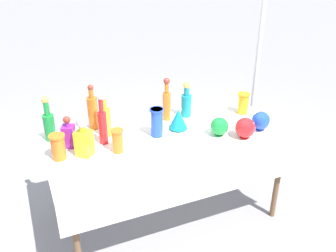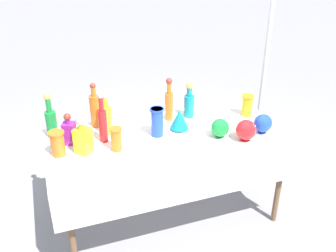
{
  "view_description": "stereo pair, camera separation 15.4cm",
  "coord_description": "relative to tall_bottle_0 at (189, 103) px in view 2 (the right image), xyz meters",
  "views": [
    {
      "loc": [
        -0.98,
        -2.3,
        2.16
      ],
      "look_at": [
        0.0,
        0.0,
        0.86
      ],
      "focal_mm": 40.0,
      "sensor_mm": 36.0,
      "label": 1
    },
    {
      "loc": [
        -0.84,
        -2.35,
        2.16
      ],
      "look_at": [
        0.0,
        0.0,
        0.86
      ],
      "focal_mm": 40.0,
      "sensor_mm": 36.0,
      "label": 2
    }
  ],
  "objects": [
    {
      "name": "tall_bottle_1",
      "position": [
        -0.71,
        -0.06,
        0.0
      ],
      "size": [
        0.08,
        0.08,
        0.34
      ],
      "color": "yellow",
      "rests_on": "display_table"
    },
    {
      "name": "tall_bottle_0",
      "position": [
        0.0,
        0.0,
        0.0
      ],
      "size": [
        0.08,
        0.08,
        0.31
      ],
      "color": "teal",
      "rests_on": "display_table"
    },
    {
      "name": "round_bowl_2",
      "position": [
        0.09,
        -0.41,
        -0.05
      ],
      "size": [
        0.14,
        0.14,
        0.15
      ],
      "color": "#198C38",
      "rests_on": "display_table"
    },
    {
      "name": "square_decanter_1",
      "position": [
        -1.0,
        -0.12,
        -0.03
      ],
      "size": [
        0.11,
        0.11,
        0.24
      ],
      "color": "purple",
      "rests_on": "display_table"
    },
    {
      "name": "tall_bottle_3",
      "position": [
        -0.18,
        0.0,
        0.03
      ],
      "size": [
        0.06,
        0.06,
        0.37
      ],
      "color": "orange",
      "rests_on": "display_table"
    },
    {
      "name": "tall_bottle_5",
      "position": [
        -1.12,
        0.03,
        0.01
      ],
      "size": [
        0.08,
        0.08,
        0.36
      ],
      "color": "#198C38",
      "rests_on": "display_table"
    },
    {
      "name": "canopy_pole",
      "position": [
        0.95,
        0.35,
        -0.04
      ],
      "size": [
        0.18,
        0.18,
        2.21
      ],
      "color": "silver",
      "rests_on": "ground"
    },
    {
      "name": "fluted_vase_0",
      "position": [
        -0.16,
        -0.19,
        -0.04
      ],
      "size": [
        0.15,
        0.15,
        0.17
      ],
      "color": "teal",
      "rests_on": "display_table"
    },
    {
      "name": "round_bowl_0",
      "position": [
        0.43,
        -0.46,
        -0.05
      ],
      "size": [
        0.14,
        0.14,
        0.15
      ],
      "color": "blue",
      "rests_on": "display_table"
    },
    {
      "name": "square_decanter_0",
      "position": [
        -0.92,
        -0.28,
        0.0
      ],
      "size": [
        0.15,
        0.15,
        0.3
      ],
      "color": "yellow",
      "rests_on": "display_table"
    },
    {
      "name": "price_tag_left",
      "position": [
        -0.69,
        -0.65,
        -0.1
      ],
      "size": [
        0.06,
        0.03,
        0.05
      ],
      "primitive_type": "cube",
      "rotation": [
        -0.21,
        0.0,
        0.18
      ],
      "color": "white",
      "rests_on": "display_table"
    },
    {
      "name": "display_table",
      "position": [
        -0.29,
        -0.32,
        -0.19
      ],
      "size": [
        1.83,
        0.92,
        0.76
      ],
      "color": "white",
      "rests_on": "ground"
    },
    {
      "name": "tall_bottle_2",
      "position": [
        -0.77,
        0.09,
        0.02
      ],
      "size": [
        0.08,
        0.08,
        0.37
      ],
      "color": "orange",
      "rests_on": "display_table"
    },
    {
      "name": "slender_vase_1",
      "position": [
        -0.36,
        -0.22,
        -0.01
      ],
      "size": [
        0.11,
        0.11,
        0.23
      ],
      "color": "blue",
      "rests_on": "display_table"
    },
    {
      "name": "slender_vase_2",
      "position": [
        -1.1,
        -0.26,
        -0.03
      ],
      "size": [
        0.11,
        0.11,
        0.18
      ],
      "color": "orange",
      "rests_on": "display_table"
    },
    {
      "name": "slender_vase_0",
      "position": [
        0.47,
        -0.14,
        -0.03
      ],
      "size": [
        0.1,
        0.1,
        0.18
      ],
      "color": "orange",
      "rests_on": "display_table"
    },
    {
      "name": "slender_vase_3",
      "position": [
        -0.7,
        -0.34,
        -0.03
      ],
      "size": [
        0.09,
        0.09,
        0.18
      ],
      "color": "orange",
      "rests_on": "display_table"
    },
    {
      "name": "tall_bottle_4",
      "position": [
        -0.76,
        -0.17,
        0.04
      ],
      "size": [
        0.06,
        0.06,
        0.4
      ],
      "color": "red",
      "rests_on": "display_table"
    },
    {
      "name": "round_bowl_1",
      "position": [
        0.25,
        -0.52,
        -0.04
      ],
      "size": [
        0.15,
        0.15,
        0.16
      ],
      "color": "red",
      "rests_on": "display_table"
    },
    {
      "name": "ground_plane",
      "position": [
        -0.29,
        -0.29,
        -0.89
      ],
      "size": [
        40.0,
        40.0,
        0.0
      ],
      "primitive_type": "plane",
      "color": "gray"
    }
  ]
}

